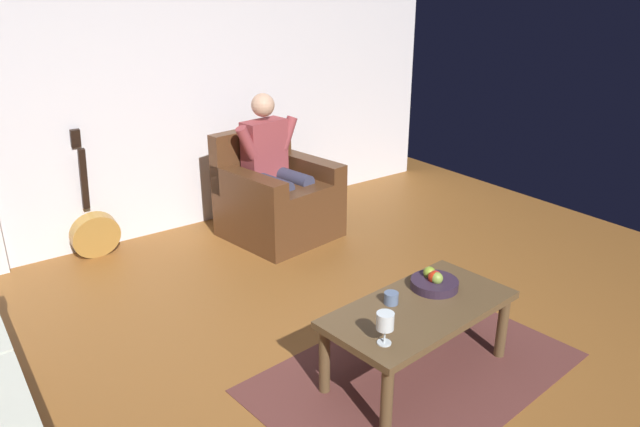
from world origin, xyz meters
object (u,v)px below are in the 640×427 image
(coffee_table, at_px, (419,316))
(fruit_bowl, at_px, (434,282))
(armchair, at_px, (276,199))
(guitar, at_px, (94,230))
(person_seated, at_px, (274,163))
(wine_glass_near, at_px, (385,323))
(candle_jar, at_px, (391,298))

(coffee_table, relative_size, fruit_bowl, 4.19)
(armchair, relative_size, guitar, 0.91)
(armchair, relative_size, fruit_bowl, 3.41)
(armchair, distance_m, fruit_bowl, 2.02)
(person_seated, xyz_separation_m, coffee_table, (0.42, 2.11, -0.27))
(armchair, height_order, fruit_bowl, armchair)
(wine_glass_near, distance_m, fruit_bowl, 0.65)
(fruit_bowl, bearing_deg, wine_glass_near, 22.47)
(guitar, height_order, candle_jar, guitar)
(person_seated, relative_size, candle_jar, 15.29)
(armchair, xyz_separation_m, person_seated, (0.00, -0.01, 0.32))
(person_seated, height_order, wine_glass_near, person_seated)
(guitar, bearing_deg, coffee_table, 110.58)
(coffee_table, relative_size, wine_glass_near, 6.77)
(armchair, relative_size, candle_jar, 11.78)
(guitar, xyz_separation_m, candle_jar, (-0.85, 2.45, 0.24))
(armchair, bearing_deg, wine_glass_near, 61.49)
(armchair, bearing_deg, guitar, -27.32)
(fruit_bowl, bearing_deg, armchair, -96.12)
(armchair, xyz_separation_m, candle_jar, (0.53, 1.99, 0.14))
(person_seated, relative_size, fruit_bowl, 4.43)
(fruit_bowl, relative_size, candle_jar, 3.45)
(armchair, height_order, coffee_table, armchair)
(fruit_bowl, bearing_deg, coffee_table, 25.22)
(person_seated, xyz_separation_m, fruit_bowl, (0.21, 2.01, -0.17))
(person_seated, distance_m, guitar, 1.51)
(wine_glass_near, bearing_deg, armchair, -109.84)
(coffee_table, xyz_separation_m, fruit_bowl, (-0.21, -0.10, 0.10))
(guitar, xyz_separation_m, fruit_bowl, (-1.17, 2.47, 0.24))
(person_seated, bearing_deg, armchair, 90.00)
(wine_glass_near, relative_size, fruit_bowl, 0.62)
(wine_glass_near, bearing_deg, guitar, -78.09)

